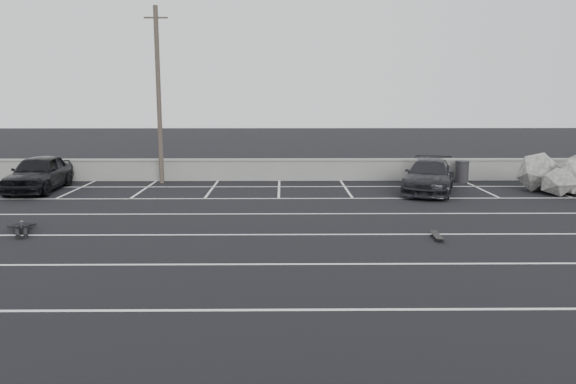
{
  "coord_description": "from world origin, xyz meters",
  "views": [
    {
      "loc": [
        1.15,
        -13.31,
        4.08
      ],
      "look_at": [
        1.34,
        4.72,
        1.0
      ],
      "focal_mm": 35.0,
      "sensor_mm": 36.0,
      "label": 1
    }
  ],
  "objects_px": {
    "trash_bin": "(462,171)",
    "utility_pole": "(159,95)",
    "person": "(22,224)",
    "car_right": "(429,176)",
    "skateboard": "(437,236)",
    "car_left": "(39,173)"
  },
  "relations": [
    {
      "from": "trash_bin",
      "to": "utility_pole",
      "type": "bearing_deg",
      "value": -179.7
    },
    {
      "from": "utility_pole",
      "to": "person",
      "type": "distance_m",
      "value": 10.64
    },
    {
      "from": "car_right",
      "to": "utility_pole",
      "type": "bearing_deg",
      "value": -173.67
    },
    {
      "from": "car_right",
      "to": "trash_bin",
      "type": "distance_m",
      "value": 3.61
    },
    {
      "from": "utility_pole",
      "to": "skateboard",
      "type": "relative_size",
      "value": 9.73
    },
    {
      "from": "car_left",
      "to": "skateboard",
      "type": "relative_size",
      "value": 5.5
    },
    {
      "from": "car_left",
      "to": "person",
      "type": "relative_size",
      "value": 1.96
    },
    {
      "from": "car_left",
      "to": "trash_bin",
      "type": "xyz_separation_m",
      "value": [
        19.24,
        2.28,
        -0.26
      ]
    },
    {
      "from": "utility_pole",
      "to": "skateboard",
      "type": "distance_m",
      "value": 15.39
    },
    {
      "from": "utility_pole",
      "to": "car_right",
      "type": "bearing_deg",
      "value": -12.61
    },
    {
      "from": "car_left",
      "to": "utility_pole",
      "type": "xyz_separation_m",
      "value": [
        4.86,
        2.21,
        3.34
      ]
    },
    {
      "from": "person",
      "to": "skateboard",
      "type": "distance_m",
      "value": 12.56
    },
    {
      "from": "car_right",
      "to": "skateboard",
      "type": "height_order",
      "value": "car_right"
    },
    {
      "from": "car_right",
      "to": "person",
      "type": "xyz_separation_m",
      "value": [
        -14.33,
        -6.93,
        -0.48
      ]
    },
    {
      "from": "car_right",
      "to": "person",
      "type": "bearing_deg",
      "value": -135.24
    },
    {
      "from": "car_left",
      "to": "trash_bin",
      "type": "relative_size",
      "value": 4.44
    },
    {
      "from": "car_left",
      "to": "skateboard",
      "type": "distance_m",
      "value": 17.36
    },
    {
      "from": "utility_pole",
      "to": "person",
      "type": "height_order",
      "value": "utility_pole"
    },
    {
      "from": "car_left",
      "to": "car_right",
      "type": "bearing_deg",
      "value": -4.18
    },
    {
      "from": "utility_pole",
      "to": "person",
      "type": "bearing_deg",
      "value": -103.25
    },
    {
      "from": "car_left",
      "to": "person",
      "type": "bearing_deg",
      "value": -73.25
    },
    {
      "from": "utility_pole",
      "to": "trash_bin",
      "type": "xyz_separation_m",
      "value": [
        14.37,
        0.07,
        -3.6
      ]
    }
  ]
}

